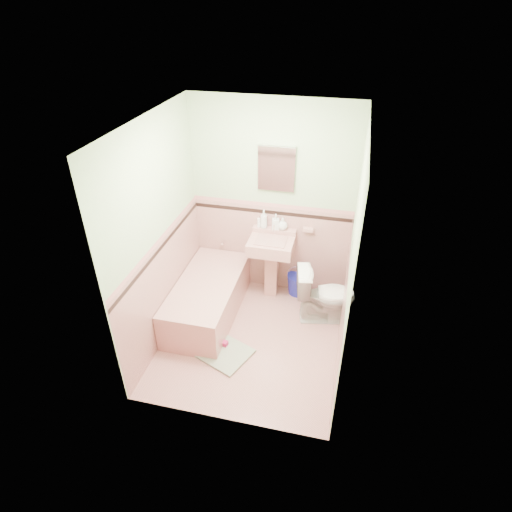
% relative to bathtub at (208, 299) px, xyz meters
% --- Properties ---
extents(floor, '(2.20, 2.20, 0.00)m').
position_rel_bathtub_xyz_m(floor, '(0.63, -0.33, -0.23)').
color(floor, tan).
rests_on(floor, ground).
extents(ceiling, '(2.20, 2.20, 0.00)m').
position_rel_bathtub_xyz_m(ceiling, '(0.63, -0.33, 2.27)').
color(ceiling, white).
rests_on(ceiling, ground).
extents(wall_back, '(2.50, 0.00, 2.50)m').
position_rel_bathtub_xyz_m(wall_back, '(0.63, 0.77, 1.02)').
color(wall_back, beige).
rests_on(wall_back, ground).
extents(wall_front, '(2.50, 0.00, 2.50)m').
position_rel_bathtub_xyz_m(wall_front, '(0.63, -1.43, 1.02)').
color(wall_front, beige).
rests_on(wall_front, ground).
extents(wall_left, '(0.00, 2.50, 2.50)m').
position_rel_bathtub_xyz_m(wall_left, '(-0.37, -0.33, 1.02)').
color(wall_left, beige).
rests_on(wall_left, ground).
extents(wall_right, '(0.00, 2.50, 2.50)m').
position_rel_bathtub_xyz_m(wall_right, '(1.63, -0.33, 1.02)').
color(wall_right, beige).
rests_on(wall_right, ground).
extents(wainscot_back, '(2.00, 0.00, 2.00)m').
position_rel_bathtub_xyz_m(wainscot_back, '(0.63, 0.76, 0.38)').
color(wainscot_back, tan).
rests_on(wainscot_back, ground).
extents(wainscot_front, '(2.00, 0.00, 2.00)m').
position_rel_bathtub_xyz_m(wainscot_front, '(0.63, -1.42, 0.38)').
color(wainscot_front, tan).
rests_on(wainscot_front, ground).
extents(wainscot_left, '(0.00, 2.20, 2.20)m').
position_rel_bathtub_xyz_m(wainscot_left, '(-0.36, -0.33, 0.38)').
color(wainscot_left, tan).
rests_on(wainscot_left, ground).
extents(wainscot_right, '(0.00, 2.20, 2.20)m').
position_rel_bathtub_xyz_m(wainscot_right, '(1.62, -0.33, 0.38)').
color(wainscot_right, tan).
rests_on(wainscot_right, ground).
extents(accent_back, '(2.00, 0.00, 2.00)m').
position_rel_bathtub_xyz_m(accent_back, '(0.63, 0.75, 0.90)').
color(accent_back, black).
rests_on(accent_back, ground).
extents(accent_front, '(2.00, 0.00, 2.00)m').
position_rel_bathtub_xyz_m(accent_front, '(0.63, -1.41, 0.90)').
color(accent_front, black).
rests_on(accent_front, ground).
extents(accent_left, '(0.00, 2.20, 2.20)m').
position_rel_bathtub_xyz_m(accent_left, '(-0.35, -0.33, 0.89)').
color(accent_left, black).
rests_on(accent_left, ground).
extents(accent_right, '(0.00, 2.20, 2.20)m').
position_rel_bathtub_xyz_m(accent_right, '(1.61, -0.33, 0.89)').
color(accent_right, black).
rests_on(accent_right, ground).
extents(cap_back, '(2.00, 0.00, 2.00)m').
position_rel_bathtub_xyz_m(cap_back, '(0.63, 0.75, 0.99)').
color(cap_back, tan).
rests_on(cap_back, ground).
extents(cap_front, '(2.00, 0.00, 2.00)m').
position_rel_bathtub_xyz_m(cap_front, '(0.63, -1.41, 0.99)').
color(cap_front, tan).
rests_on(cap_front, ground).
extents(cap_left, '(0.00, 2.20, 2.20)m').
position_rel_bathtub_xyz_m(cap_left, '(-0.35, -0.33, 1.00)').
color(cap_left, tan).
rests_on(cap_left, ground).
extents(cap_right, '(0.00, 2.20, 2.20)m').
position_rel_bathtub_xyz_m(cap_right, '(1.61, -0.33, 1.00)').
color(cap_right, tan).
rests_on(cap_right, ground).
extents(bathtub, '(0.70, 1.50, 0.45)m').
position_rel_bathtub_xyz_m(bathtub, '(0.00, 0.00, 0.00)').
color(bathtub, tan).
rests_on(bathtub, floor).
extents(tub_faucet, '(0.04, 0.12, 0.04)m').
position_rel_bathtub_xyz_m(tub_faucet, '(0.00, 0.72, 0.41)').
color(tub_faucet, silver).
rests_on(tub_faucet, wall_back).
extents(sink, '(0.55, 0.48, 0.86)m').
position_rel_bathtub_xyz_m(sink, '(0.68, 0.53, 0.21)').
color(sink, tan).
rests_on(sink, floor).
extents(sink_faucet, '(0.02, 0.02, 0.10)m').
position_rel_bathtub_xyz_m(sink_faucet, '(0.68, 0.67, 0.72)').
color(sink_faucet, silver).
rests_on(sink_faucet, sink).
extents(medicine_cabinet, '(0.43, 0.04, 0.54)m').
position_rel_bathtub_xyz_m(medicine_cabinet, '(0.68, 0.74, 1.47)').
color(medicine_cabinet, white).
rests_on(medicine_cabinet, wall_back).
extents(soap_dish, '(0.13, 0.07, 0.04)m').
position_rel_bathtub_xyz_m(soap_dish, '(1.10, 0.73, 0.72)').
color(soap_dish, tan).
rests_on(soap_dish, wall_back).
extents(soap_bottle_left, '(0.10, 0.10, 0.24)m').
position_rel_bathtub_xyz_m(soap_bottle_left, '(0.54, 0.71, 0.82)').
color(soap_bottle_left, '#B2B2B2').
rests_on(soap_bottle_left, sink).
extents(soap_bottle_mid, '(0.10, 0.11, 0.20)m').
position_rel_bathtub_xyz_m(soap_bottle_mid, '(0.69, 0.71, 0.80)').
color(soap_bottle_mid, '#B2B2B2').
rests_on(soap_bottle_mid, sink).
extents(soap_bottle_right, '(0.15, 0.15, 0.16)m').
position_rel_bathtub_xyz_m(soap_bottle_right, '(0.78, 0.71, 0.78)').
color(soap_bottle_right, '#B2B2B2').
rests_on(soap_bottle_right, sink).
extents(tube, '(0.04, 0.04, 0.12)m').
position_rel_bathtub_xyz_m(tube, '(0.48, 0.71, 0.76)').
color(tube, white).
rests_on(tube, sink).
extents(toilet, '(0.76, 0.52, 0.71)m').
position_rel_bathtub_xyz_m(toilet, '(1.41, 0.25, 0.13)').
color(toilet, white).
rests_on(toilet, floor).
extents(bucket, '(0.33, 0.33, 0.28)m').
position_rel_bathtub_xyz_m(bucket, '(1.02, 0.68, -0.08)').
color(bucket, '#1B20AC').
rests_on(bucket, floor).
extents(bath_mat, '(0.83, 0.70, 0.03)m').
position_rel_bathtub_xyz_m(bath_mat, '(0.32, -0.59, -0.21)').
color(bath_mat, gray).
rests_on(bath_mat, floor).
extents(shoe, '(0.14, 0.09, 0.05)m').
position_rel_bathtub_xyz_m(shoe, '(0.33, -0.51, -0.17)').
color(shoe, '#BF1E59').
rests_on(shoe, bath_mat).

